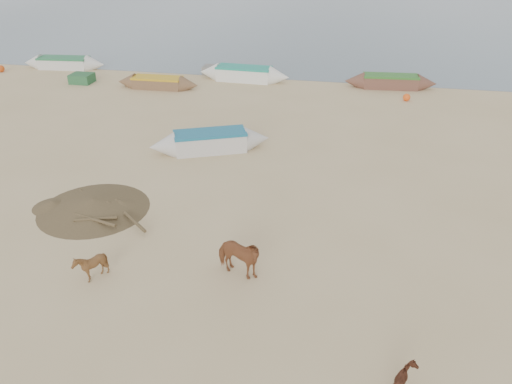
% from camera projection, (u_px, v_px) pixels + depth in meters
% --- Properties ---
extents(ground, '(140.00, 140.00, 0.00)m').
position_uv_depth(ground, '(230.00, 284.00, 14.81)').
color(ground, tan).
rests_on(ground, ground).
extents(cow_adult, '(1.76, 1.20, 1.36)m').
position_uv_depth(cow_adult, '(238.00, 257.00, 14.86)').
color(cow_adult, brown).
rests_on(cow_adult, ground).
extents(calf_front, '(1.06, 0.99, 0.98)m').
position_uv_depth(calf_front, '(90.00, 266.00, 14.80)').
color(calf_front, '#57361B').
rests_on(calf_front, ground).
extents(near_canoe, '(5.66, 3.36, 0.95)m').
position_uv_depth(near_canoe, '(210.00, 141.00, 23.23)').
color(near_canoe, beige).
rests_on(near_canoe, ground).
extents(debris_pile, '(5.09, 5.09, 0.45)m').
position_uv_depth(debris_pile, '(93.00, 204.00, 18.58)').
color(debris_pile, brown).
rests_on(debris_pile, ground).
extents(waterline_canoes, '(51.33, 4.97, 0.95)m').
position_uv_depth(waterline_canoes, '(347.00, 81.00, 32.22)').
color(waterline_canoes, silver).
rests_on(waterline_canoes, ground).
extents(beach_clutter, '(43.99, 5.07, 0.64)m').
position_uv_depth(beach_clutter, '(367.00, 89.00, 31.11)').
color(beach_clutter, '#285A34').
rests_on(beach_clutter, ground).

